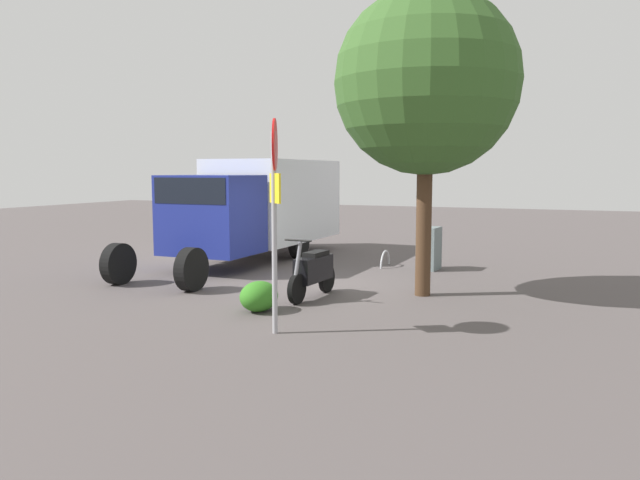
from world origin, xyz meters
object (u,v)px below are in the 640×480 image
at_px(motorcycle, 313,271).
at_px(bike_rack_hoop, 385,266).
at_px(utility_cabinet, 429,248).
at_px(street_tree, 426,83).
at_px(box_truck_near, 259,203).
at_px(stop_sign, 275,192).

height_order(motorcycle, bike_rack_hoop, motorcycle).
relative_size(utility_cabinet, bike_rack_hoop, 1.25).
relative_size(street_tree, utility_cabinet, 5.55).
bearing_deg(motorcycle, street_tree, 122.08).
bearing_deg(motorcycle, bike_rack_hoop, -178.28).
bearing_deg(box_truck_near, stop_sign, 30.86).
height_order(box_truck_near, motorcycle, box_truck_near).
bearing_deg(bike_rack_hoop, utility_cabinet, 87.34).
bearing_deg(utility_cabinet, stop_sign, -6.59).
distance_m(box_truck_near, bike_rack_hoop, 3.94).
xyz_separation_m(motorcycle, street_tree, (-1.02, 1.91, 3.60)).
xyz_separation_m(box_truck_near, stop_sign, (6.81, 3.97, 0.58)).
bearing_deg(motorcycle, utility_cabinet, 166.74).
distance_m(motorcycle, street_tree, 4.20).
xyz_separation_m(street_tree, utility_cabinet, (-3.20, -0.60, -3.59)).
relative_size(motorcycle, utility_cabinet, 1.70).
bearing_deg(utility_cabinet, street_tree, 10.59).
relative_size(motorcycle, bike_rack_hoop, 2.13).
xyz_separation_m(motorcycle, bike_rack_hoop, (-4.27, 0.18, -0.52)).
xyz_separation_m(box_truck_near, bike_rack_hoop, (-0.11, 3.62, -1.56)).
height_order(stop_sign, street_tree, street_tree).
height_order(stop_sign, utility_cabinet, stop_sign).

